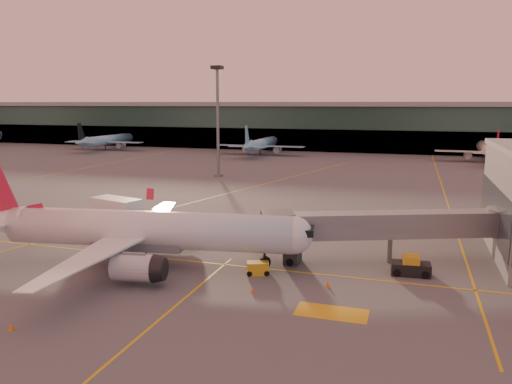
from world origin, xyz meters
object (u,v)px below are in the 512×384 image
(main_airplane, at_px, (137,231))
(pushback_tug, at_px, (411,267))
(catering_truck, at_px, (117,215))
(gpu_cart, at_px, (258,268))

(main_airplane, distance_m, pushback_tug, 28.69)
(pushback_tug, bearing_deg, catering_truck, 170.50)
(catering_truck, xyz_separation_m, pushback_tug, (36.37, -3.54, -2.12))
(catering_truck, height_order, gpu_cart, catering_truck)
(gpu_cart, bearing_deg, main_airplane, 163.01)
(gpu_cart, xyz_separation_m, pushback_tug, (14.83, 4.56, 0.17))
(main_airplane, relative_size, pushback_tug, 9.56)
(catering_truck, distance_m, pushback_tug, 36.61)
(catering_truck, bearing_deg, gpu_cart, -5.01)
(main_airplane, distance_m, catering_truck, 12.29)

